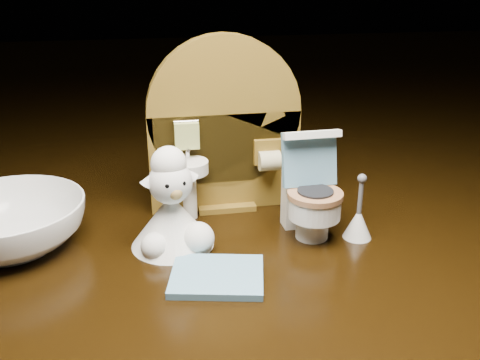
# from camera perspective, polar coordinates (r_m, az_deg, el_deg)

# --- Properties ---
(backdrop_panel) EXTENTS (0.13, 0.05, 0.15)m
(backdrop_panel) POSITION_cam_1_polar(r_m,az_deg,el_deg) (0.46, -1.76, 4.78)
(backdrop_panel) COLOR brown
(backdrop_panel) RESTS_ON ground
(toy_toilet) EXTENTS (0.05, 0.06, 0.09)m
(toy_toilet) POSITION_cam_1_polar(r_m,az_deg,el_deg) (0.42, 7.49, -1.82)
(toy_toilet) COLOR white
(toy_toilet) RESTS_ON ground
(bath_mat) EXTENTS (0.07, 0.06, 0.00)m
(bath_mat) POSITION_cam_1_polar(r_m,az_deg,el_deg) (0.37, -2.46, -10.20)
(bath_mat) COLOR #5E90AB
(bath_mat) RESTS_ON ground
(toilet_brush) EXTENTS (0.02, 0.02, 0.05)m
(toilet_brush) POSITION_cam_1_polar(r_m,az_deg,el_deg) (0.43, 12.49, -4.30)
(toilet_brush) COLOR white
(toilet_brush) RESTS_ON ground
(plush_lamb) EXTENTS (0.06, 0.06, 0.08)m
(plush_lamb) POSITION_cam_1_polar(r_m,az_deg,el_deg) (0.41, -7.23, -3.45)
(plush_lamb) COLOR white
(plush_lamb) RESTS_ON ground
(ceramic_bowl) EXTENTS (0.14, 0.14, 0.04)m
(ceramic_bowl) POSITION_cam_1_polar(r_m,az_deg,el_deg) (0.44, -23.46, -4.40)
(ceramic_bowl) COLOR white
(ceramic_bowl) RESTS_ON ground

